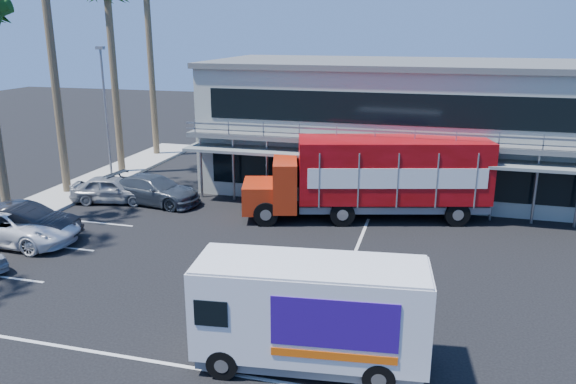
# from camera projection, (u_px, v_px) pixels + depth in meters

# --- Properties ---
(ground) EXTENTS (120.00, 120.00, 0.00)m
(ground) POSITION_uv_depth(u_px,v_px,m) (288.00, 282.00, 20.86)
(ground) COLOR black
(ground) RESTS_ON ground
(building) EXTENTS (22.40, 12.00, 7.30)m
(building) POSITION_uv_depth(u_px,v_px,m) (403.00, 124.00, 32.94)
(building) COLOR #9CA092
(building) RESTS_ON ground
(curb_strip) EXTENTS (3.00, 32.00, 0.16)m
(curb_strip) POSITION_uv_depth(u_px,v_px,m) (48.00, 202.00, 30.15)
(curb_strip) COLOR #A5A399
(curb_strip) RESTS_ON ground
(palm_e) EXTENTS (2.80, 2.80, 12.25)m
(palm_e) POSITION_uv_depth(u_px,v_px,m) (108.00, 3.00, 33.63)
(palm_e) COLOR brown
(palm_e) RESTS_ON ground
(light_pole_far) EXTENTS (0.50, 0.25, 8.09)m
(light_pole_far) POSITION_uv_depth(u_px,v_px,m) (106.00, 108.00, 33.35)
(light_pole_far) COLOR gray
(light_pole_far) RESTS_ON ground
(red_truck) EXTENTS (12.13, 5.68, 3.98)m
(red_truck) POSITION_uv_depth(u_px,v_px,m) (376.00, 175.00, 27.38)
(red_truck) COLOR #B1270E
(red_truck) RESTS_ON ground
(white_van) EXTENTS (6.50, 2.85, 3.08)m
(white_van) POSITION_uv_depth(u_px,v_px,m) (310.00, 313.00, 15.27)
(white_van) COLOR silver
(white_van) RESTS_ON ground
(parked_car_b) EXTENTS (5.04, 2.27, 1.61)m
(parked_car_b) POSITION_uv_depth(u_px,v_px,m) (23.00, 222.00, 24.88)
(parked_car_b) COLOR black
(parked_car_b) RESTS_ON ground
(parked_car_c) EXTENTS (5.63, 2.69, 1.55)m
(parked_car_c) POSITION_uv_depth(u_px,v_px,m) (17.00, 226.00, 24.51)
(parked_car_c) COLOR white
(parked_car_c) RESTS_ON ground
(parked_car_d) EXTENTS (5.46, 2.76, 1.52)m
(parked_car_d) POSITION_uv_depth(u_px,v_px,m) (154.00, 190.00, 30.07)
(parked_car_d) COLOR #303740
(parked_car_d) RESTS_ON ground
(parked_car_e) EXTENTS (4.58, 2.58, 1.47)m
(parked_car_e) POSITION_uv_depth(u_px,v_px,m) (112.00, 189.00, 30.27)
(parked_car_e) COLOR gray
(parked_car_e) RESTS_ON ground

